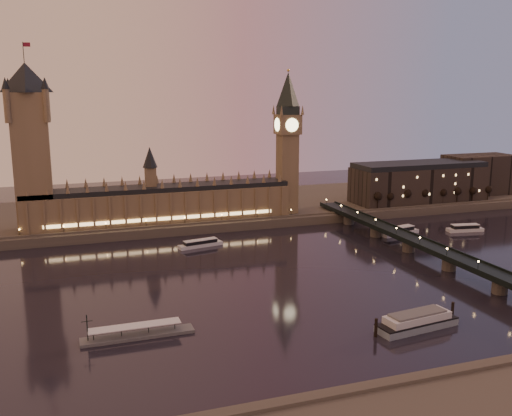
{
  "coord_description": "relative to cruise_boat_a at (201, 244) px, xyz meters",
  "views": [
    {
      "loc": [
        -102.87,
        -263.95,
        95.76
      ],
      "look_at": [
        0.11,
        35.0,
        29.85
      ],
      "focal_mm": 40.0,
      "sensor_mm": 36.0,
      "label": 1
    }
  ],
  "objects": [
    {
      "name": "ground",
      "position": [
        24.17,
        -70.32,
        -2.0
      ],
      "size": [
        700.0,
        700.0,
        0.0
      ],
      "primitive_type": "plane",
      "color": "black",
      "rests_on": "ground"
    },
    {
      "name": "far_embankment",
      "position": [
        54.17,
        94.68,
        1.0
      ],
      "size": [
        560.0,
        130.0,
        6.0
      ],
      "primitive_type": "cube",
      "color": "#423D35",
      "rests_on": "ground"
    },
    {
      "name": "palace_of_westminster",
      "position": [
        -15.95,
        50.67,
        19.71
      ],
      "size": [
        180.0,
        26.62,
        52.0
      ],
      "color": "brown",
      "rests_on": "ground"
    },
    {
      "name": "victoria_tower",
      "position": [
        -95.83,
        50.68,
        63.79
      ],
      "size": [
        31.68,
        31.68,
        118.0
      ],
      "color": "brown",
      "rests_on": "ground"
    },
    {
      "name": "big_ben",
      "position": [
        78.16,
        50.67,
        61.95
      ],
      "size": [
        17.68,
        17.68,
        104.0
      ],
      "color": "brown",
      "rests_on": "ground"
    },
    {
      "name": "westminster_bridge",
      "position": [
        115.78,
        -70.32,
        3.52
      ],
      "size": [
        13.2,
        260.0,
        15.3
      ],
      "color": "black",
      "rests_on": "ground"
    },
    {
      "name": "city_block",
      "position": [
        219.11,
        60.61,
        20.24
      ],
      "size": [
        155.0,
        45.0,
        34.0
      ],
      "color": "black",
      "rests_on": "ground"
    },
    {
      "name": "bare_tree_0",
      "position": [
        145.88,
        38.68,
        12.65
      ],
      "size": [
        5.7,
        5.7,
        11.6
      ],
      "color": "black",
      "rests_on": "ground"
    },
    {
      "name": "bare_tree_1",
      "position": [
        160.88,
        38.68,
        12.65
      ],
      "size": [
        5.7,
        5.7,
        11.6
      ],
      "color": "black",
      "rests_on": "ground"
    },
    {
      "name": "bare_tree_2",
      "position": [
        175.88,
        38.68,
        12.65
      ],
      "size": [
        5.7,
        5.7,
        11.6
      ],
      "color": "black",
      "rests_on": "ground"
    },
    {
      "name": "bare_tree_3",
      "position": [
        190.88,
        38.68,
        12.65
      ],
      "size": [
        5.7,
        5.7,
        11.6
      ],
      "color": "black",
      "rests_on": "ground"
    },
    {
      "name": "bare_tree_4",
      "position": [
        205.88,
        38.68,
        12.65
      ],
      "size": [
        5.7,
        5.7,
        11.6
      ],
      "color": "black",
      "rests_on": "ground"
    },
    {
      "name": "bare_tree_5",
      "position": [
        220.87,
        38.68,
        12.65
      ],
      "size": [
        5.7,
        5.7,
        11.6
      ],
      "color": "black",
      "rests_on": "ground"
    },
    {
      "name": "bare_tree_6",
      "position": [
        235.87,
        38.68,
        12.65
      ],
      "size": [
        5.7,
        5.7,
        11.6
      ],
      "color": "black",
      "rests_on": "ground"
    },
    {
      "name": "bare_tree_7",
      "position": [
        250.87,
        38.68,
        12.65
      ],
      "size": [
        5.7,
        5.7,
        11.6
      ],
      "color": "black",
      "rests_on": "ground"
    },
    {
      "name": "cruise_boat_a",
      "position": [
        0.0,
        0.0,
        0.0
      ],
      "size": [
        29.01,
        11.59,
        4.54
      ],
      "rotation": [
        0.0,
        0.0,
        0.2
      ],
      "color": "silver",
      "rests_on": "ground"
    },
    {
      "name": "cruise_boat_b",
      "position": [
        133.71,
        -14.15,
        0.39
      ],
      "size": [
        30.21,
        13.24,
        5.41
      ],
      "rotation": [
        0.0,
        0.0,
        0.21
      ],
      "color": "silver",
      "rests_on": "ground"
    },
    {
      "name": "cruise_boat_c",
      "position": [
        181.35,
        -21.28,
        0.2
      ],
      "size": [
        25.72,
        10.85,
        4.99
      ],
      "rotation": [
        0.0,
        0.0,
        -0.17
      ],
      "color": "silver",
      "rests_on": "ground"
    },
    {
      "name": "moored_barge",
      "position": [
        54.33,
        -149.73,
        1.21
      ],
      "size": [
        41.13,
        14.36,
        7.59
      ],
      "rotation": [
        0.0,
        0.0,
        0.12
      ],
      "color": "gray",
      "rests_on": "ground"
    },
    {
      "name": "pontoon_pier",
      "position": [
        -54.7,
        -120.75,
        -0.73
      ],
      "size": [
        44.19,
        7.37,
        11.78
      ],
      "color": "#595B5E",
      "rests_on": "ground"
    }
  ]
}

